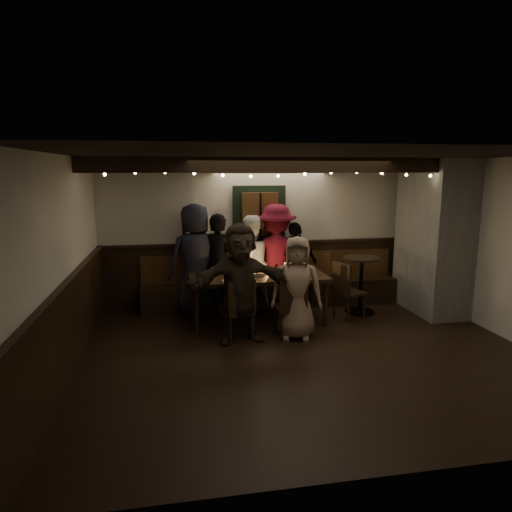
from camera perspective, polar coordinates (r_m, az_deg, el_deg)
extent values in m
cube|color=black|center=(6.27, 6.48, -12.10)|extent=(6.00, 5.00, 0.01)
cube|color=black|center=(5.79, 7.04, 12.46)|extent=(6.00, 5.00, 0.01)
cube|color=white|center=(8.29, 1.67, 2.94)|extent=(6.00, 0.01, 2.60)
cube|color=white|center=(5.78, -23.05, -1.32)|extent=(0.01, 5.00, 2.60)
cube|color=black|center=(8.39, 1.69, -2.17)|extent=(6.00, 0.05, 1.10)
cube|color=black|center=(5.97, -22.23, -8.38)|extent=(0.05, 5.00, 1.10)
cube|color=slate|center=(8.35, 21.30, 2.26)|extent=(0.70, 1.40, 2.60)
cube|color=black|center=(8.24, 2.04, -4.75)|extent=(4.60, 0.45, 0.45)
cube|color=#432B17|center=(8.30, 1.79, -1.26)|extent=(4.60, 0.06, 0.50)
cube|color=black|center=(8.15, 0.40, 5.28)|extent=(0.95, 0.04, 1.00)
cube|color=#432B17|center=(8.09, 0.48, 5.25)|extent=(0.64, 0.12, 0.76)
cube|color=black|center=(6.75, 4.44, 11.27)|extent=(6.00, 0.16, 0.22)
sphere|color=#FFE599|center=(6.57, -18.38, 9.65)|extent=(0.04, 0.04, 0.04)
sphere|color=#FFE599|center=(6.52, -14.87, 10.04)|extent=(0.04, 0.04, 0.04)
sphere|color=#FFE599|center=(6.51, -11.30, 10.23)|extent=(0.04, 0.04, 0.04)
sphere|color=#FFE599|center=(6.51, -7.72, 10.20)|extent=(0.04, 0.04, 0.04)
sphere|color=#FFE599|center=(6.55, -4.16, 10.04)|extent=(0.04, 0.04, 0.04)
sphere|color=#FFE599|center=(6.60, -0.65, 9.93)|extent=(0.04, 0.04, 0.04)
sphere|color=#FFE599|center=(6.68, 2.78, 9.98)|extent=(0.04, 0.04, 0.04)
sphere|color=#FFE599|center=(6.78, 6.13, 10.15)|extent=(0.04, 0.04, 0.04)
sphere|color=#FFE599|center=(6.91, 9.37, 10.27)|extent=(0.04, 0.04, 0.04)
sphere|color=#FFE599|center=(7.05, 12.48, 10.21)|extent=(0.04, 0.04, 0.04)
sphere|color=#FFE599|center=(7.21, 15.45, 9.95)|extent=(0.04, 0.04, 0.04)
sphere|color=#FFE599|center=(7.39, 18.28, 9.61)|extent=(0.04, 0.04, 0.04)
sphere|color=#FFE599|center=(7.59, 20.96, 9.34)|extent=(0.04, 0.04, 0.04)
sphere|color=#FFE599|center=(7.81, 23.51, 9.23)|extent=(0.04, 0.04, 0.04)
cube|color=black|center=(7.24, 0.28, -2.67)|extent=(2.17, 0.93, 0.06)
cylinder|color=black|center=(6.87, -7.42, -6.87)|extent=(0.07, 0.07, 0.71)
cylinder|color=black|center=(7.60, -7.73, -5.15)|extent=(0.07, 0.07, 0.71)
cylinder|color=black|center=(7.24, 8.71, -5.98)|extent=(0.07, 0.07, 0.71)
cylinder|color=black|center=(7.94, 6.91, -4.44)|extent=(0.07, 0.07, 0.71)
cylinder|color=#BF7226|center=(7.20, -5.33, -1.96)|extent=(0.07, 0.07, 0.14)
cylinder|color=#BF7226|center=(6.99, -3.23, -2.33)|extent=(0.07, 0.07, 0.14)
cylinder|color=silver|center=(7.37, -0.38, -1.62)|extent=(0.07, 0.07, 0.14)
cylinder|color=#BF7226|center=(7.20, 1.92, -1.92)|extent=(0.07, 0.07, 0.14)
cylinder|color=silver|center=(7.55, 3.81, -1.35)|extent=(0.07, 0.07, 0.14)
cylinder|color=#BF7226|center=(7.33, 6.84, -1.77)|extent=(0.07, 0.07, 0.14)
cylinder|color=white|center=(6.87, -3.17, -3.11)|extent=(0.27, 0.27, 0.02)
cube|color=#B2B2B7|center=(7.18, 0.36, -2.33)|extent=(0.17, 0.10, 0.05)
cylinder|color=#990C0C|center=(7.16, 0.12, -1.90)|extent=(0.04, 0.04, 0.17)
cylinder|color=gold|center=(7.17, 0.61, -1.88)|extent=(0.04, 0.04, 0.17)
cylinder|color=silver|center=(7.32, 1.74, -1.97)|extent=(0.05, 0.05, 0.08)
sphere|color=#FFB24C|center=(7.30, 1.74, -1.49)|extent=(0.03, 0.03, 0.03)
cube|color=black|center=(6.61, -2.37, -6.92)|extent=(0.50, 0.50, 0.04)
cube|color=black|center=(6.37, -1.76, -5.20)|extent=(0.41, 0.14, 0.47)
cylinder|color=black|center=(6.88, -1.57, -8.11)|extent=(0.04, 0.04, 0.40)
cylinder|color=black|center=(6.59, -0.45, -8.97)|extent=(0.04, 0.04, 0.40)
cylinder|color=black|center=(6.77, -4.20, -8.46)|extent=(0.04, 0.04, 0.40)
cylinder|color=black|center=(6.47, -3.18, -9.36)|extent=(0.04, 0.04, 0.40)
cube|color=black|center=(6.77, 4.27, -6.44)|extent=(0.42, 0.42, 0.04)
cube|color=black|center=(6.52, 4.74, -4.75)|extent=(0.42, 0.04, 0.48)
cylinder|color=black|center=(7.04, 5.22, -7.70)|extent=(0.04, 0.04, 0.41)
cylinder|color=black|center=(6.73, 6.03, -8.58)|extent=(0.04, 0.04, 0.41)
cylinder|color=black|center=(6.95, 2.52, -7.89)|extent=(0.04, 0.04, 0.41)
cylinder|color=black|center=(6.64, 3.21, -8.80)|extent=(0.04, 0.04, 0.41)
cube|color=black|center=(7.67, 11.65, -4.50)|extent=(0.55, 0.55, 0.04)
cube|color=black|center=(7.48, 10.62, -2.75)|extent=(0.18, 0.42, 0.49)
cylinder|color=black|center=(7.73, 13.40, -6.22)|extent=(0.04, 0.04, 0.42)
cylinder|color=black|center=(7.50, 11.47, -6.66)|extent=(0.04, 0.04, 0.42)
cylinder|color=black|center=(7.97, 11.69, -5.63)|extent=(0.04, 0.04, 0.42)
cylinder|color=black|center=(7.75, 9.77, -6.03)|extent=(0.04, 0.04, 0.42)
cylinder|color=black|center=(8.14, 12.83, -6.75)|extent=(0.49, 0.49, 0.03)
cylinder|color=black|center=(8.02, 12.96, -3.61)|extent=(0.07, 0.07, 0.95)
cylinder|color=black|center=(7.92, 13.11, -0.28)|extent=(0.61, 0.61, 0.04)
imported|color=#1F212D|center=(7.75, -7.56, -0.39)|extent=(1.05, 0.83, 1.88)
imported|color=black|center=(7.74, -4.76, -0.96)|extent=(0.74, 0.62, 1.72)
imported|color=white|center=(7.89, -0.82, -0.91)|extent=(0.99, 0.89, 1.66)
imported|color=#520C1B|center=(8.02, 2.53, -0.08)|extent=(1.30, 0.91, 1.84)
imported|color=black|center=(8.10, 4.94, -1.14)|extent=(0.97, 0.64, 1.53)
imported|color=#332A1D|center=(6.42, -1.98, -3.44)|extent=(1.62, 0.64, 1.71)
imported|color=tan|center=(6.59, 5.11, -4.00)|extent=(0.83, 0.65, 1.50)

